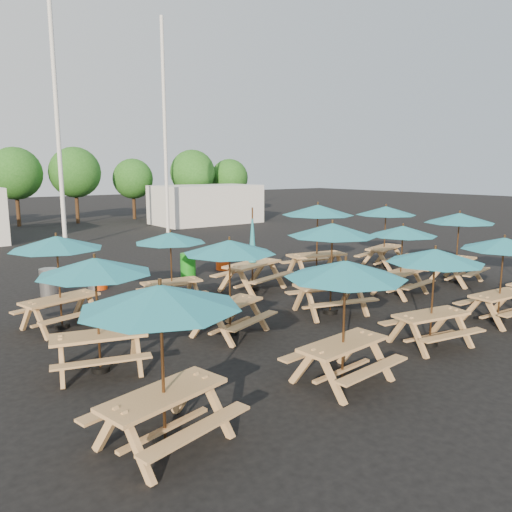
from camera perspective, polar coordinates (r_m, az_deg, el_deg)
ground at (r=14.27m, az=3.66°, el=-5.19°), size 120.00×120.00×0.00m
picnic_unit_0 at (r=6.65m, az=-10.85°, el=-5.51°), size 2.58×2.58×2.27m
picnic_unit_1 at (r=9.42m, az=-17.91°, el=-1.75°), size 2.56×2.56×2.17m
picnic_unit_2 at (r=12.37m, az=-21.82°, el=0.91°), size 2.56×2.56×2.22m
picnic_unit_3 at (r=8.63m, az=10.16°, el=-2.24°), size 2.27×2.27×2.21m
picnic_unit_4 at (r=11.06m, az=-3.05°, el=0.50°), size 2.65×2.65×2.19m
picnic_unit_5 at (r=13.69m, az=-9.75°, el=1.66°), size 2.16×2.16×2.05m
picnic_unit_6 at (r=10.99m, az=19.75°, el=-0.52°), size 2.34×2.34×2.11m
picnic_unit_7 at (r=12.80m, az=8.70°, el=2.46°), size 2.80×2.80×2.39m
picnic_unit_8 at (r=15.31m, az=-0.41°, el=-0.08°), size 2.40×2.22×2.56m
picnic_unit_9 at (r=13.43m, az=26.46°, el=0.83°), size 2.17×2.17×2.11m
picnic_unit_10 at (r=15.26m, az=16.42°, el=2.39°), size 2.22×2.22×2.09m
picnic_unit_11 at (r=16.98m, az=7.06°, el=4.81°), size 2.87×2.87×2.55m
picnic_unit_13 at (r=17.51m, az=22.20°, el=3.66°), size 2.58×2.58×2.33m
picnic_unit_14 at (r=19.45m, az=14.61°, el=4.69°), size 2.72×2.72×2.35m
waste_bin_0 at (r=15.88m, az=-22.57°, el=-2.83°), size 0.52×0.52×0.84m
waste_bin_1 at (r=16.35m, az=-17.82°, el=-2.19°), size 0.52×0.52×0.84m
waste_bin_2 at (r=16.34m, az=-17.57°, el=-2.18°), size 0.52×0.52×0.84m
waste_bin_3 at (r=17.44m, az=-7.77°, el=-1.06°), size 0.52×0.52×0.84m
waste_bin_4 at (r=18.58m, az=-3.81°, el=-0.30°), size 0.52×0.52×0.84m
mast_0 at (r=25.48m, az=-21.78°, el=14.41°), size 0.20×0.20×12.00m
mast_1 at (r=29.75m, az=-10.38°, el=14.20°), size 0.20×0.20×12.00m
event_tent_1 at (r=34.57m, az=-5.73°, el=5.90°), size 7.00×4.00×2.60m
tree_3 at (r=35.85m, az=-25.83°, el=8.48°), size 3.36×3.36×5.09m
tree_4 at (r=36.33m, az=-19.98°, el=8.96°), size 3.41×3.41×5.17m
tree_5 at (r=38.25m, az=-13.88°, el=8.56°), size 2.94×2.94×4.45m
tree_6 at (r=38.46m, az=-7.28°, el=9.45°), size 3.38×3.38×5.13m
tree_7 at (r=40.30m, az=-3.06°, el=8.92°), size 2.95×2.95×4.48m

